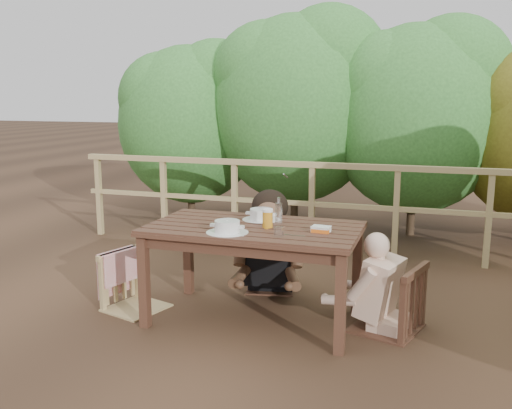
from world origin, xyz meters
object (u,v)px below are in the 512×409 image
(table, at_px, (254,274))
(woman, at_px, (272,212))
(soup_far, at_px, (261,215))
(diner_right, at_px, (393,252))
(butter_tub, at_px, (321,230))
(chair_right, at_px, (388,267))
(bottle, at_px, (279,212))
(soup_near, at_px, (227,227))
(chair_far, at_px, (271,243))
(chair_left, at_px, (134,257))
(tumbler, at_px, (279,232))
(beer_glass, at_px, (268,219))

(table, xyz_separation_m, woman, (-0.08, 0.74, 0.34))
(soup_far, bearing_deg, diner_right, -5.23)
(soup_far, height_order, butter_tub, soup_far)
(chair_right, bearing_deg, woman, -102.78)
(diner_right, relative_size, bottle, 5.36)
(soup_near, bearing_deg, chair_far, 88.10)
(chair_left, height_order, bottle, bottle)
(soup_far, relative_size, tumbler, 3.69)
(woman, height_order, beer_glass, woman)
(beer_glass, bearing_deg, chair_right, 9.68)
(chair_right, distance_m, soup_far, 1.05)
(beer_glass, height_order, tumbler, beer_glass)
(chair_right, height_order, butter_tub, chair_right)
(diner_right, distance_m, tumbler, 0.86)
(table, relative_size, chair_far, 1.88)
(diner_right, relative_size, butter_tub, 8.86)
(chair_right, xyz_separation_m, beer_glass, (-0.88, -0.15, 0.33))
(chair_far, distance_m, butter_tub, 1.03)
(butter_tub, bearing_deg, table, -178.94)
(table, height_order, chair_right, chair_right)
(woman, bearing_deg, bottle, 99.56)
(soup_near, bearing_deg, diner_right, 18.94)
(woman, xyz_separation_m, diner_right, (1.10, -0.61, -0.11))
(chair_far, relative_size, beer_glass, 5.46)
(butter_tub, bearing_deg, beer_glass, -177.68)
(soup_far, height_order, bottle, bottle)
(diner_right, xyz_separation_m, tumbler, (-0.76, -0.38, 0.18))
(diner_right, height_order, butter_tub, diner_right)
(tumbler, distance_m, butter_tub, 0.33)
(butter_tub, bearing_deg, chair_left, -172.76)
(beer_glass, xyz_separation_m, butter_tub, (0.41, -0.02, -0.05))
(chair_left, distance_m, diner_right, 2.02)
(table, relative_size, diner_right, 1.33)
(chair_right, distance_m, soup_near, 1.21)
(soup_near, xyz_separation_m, beer_glass, (0.23, 0.24, 0.03))
(table, xyz_separation_m, tumbler, (0.27, -0.24, 0.41))
(chair_right, distance_m, woman, 1.26)
(soup_far, bearing_deg, soup_near, -101.78)
(diner_right, xyz_separation_m, beer_glass, (-0.91, -0.15, 0.22))
(chair_left, distance_m, woman, 1.26)
(chair_left, bearing_deg, chair_far, -31.23)
(diner_right, distance_m, beer_glass, 0.94)
(chair_left, distance_m, soup_far, 1.08)
(chair_far, height_order, bottle, bottle)
(butter_tub, bearing_deg, woman, 132.85)
(soup_near, distance_m, tumbler, 0.38)
(soup_near, height_order, tumbler, soup_near)
(soup_near, xyz_separation_m, soup_far, (0.10, 0.48, -0.00))
(chair_left, relative_size, beer_glass, 5.67)
(chair_far, relative_size, soup_far, 2.79)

